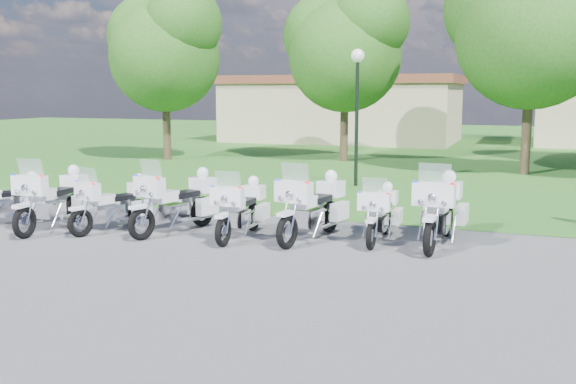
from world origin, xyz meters
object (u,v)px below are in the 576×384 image
(motorcycle_1, at_px, (54,198))
(motorcycle_3, at_px, (178,201))
(motorcycle_4, at_px, (241,208))
(motorcycle_5, at_px, (313,206))
(lamp_post, at_px, (357,84))
(motorcycle_6, at_px, (381,213))
(motorcycle_0, at_px, (5,198))
(motorcycle_2, at_px, (115,203))
(motorcycle_7, at_px, (441,209))

(motorcycle_1, height_order, motorcycle_3, motorcycle_1)
(motorcycle_4, xyz_separation_m, motorcycle_5, (1.52, 0.38, 0.08))
(motorcycle_4, bearing_deg, motorcycle_3, -1.12)
(motorcycle_3, xyz_separation_m, lamp_post, (1.91, 8.32, 2.66))
(motorcycle_3, bearing_deg, motorcycle_6, -153.46)
(motorcycle_0, xyz_separation_m, motorcycle_2, (2.86, 0.38, 0.01))
(motorcycle_6, bearing_deg, motorcycle_7, -176.45)
(motorcycle_4, bearing_deg, motorcycle_7, -170.44)
(motorcycle_2, bearing_deg, motorcycle_3, -149.08)
(motorcycle_1, xyz_separation_m, motorcycle_7, (8.53, 1.58, 0.03))
(motorcycle_0, height_order, motorcycle_4, motorcycle_4)
(motorcycle_2, relative_size, lamp_post, 0.48)
(lamp_post, bearing_deg, motorcycle_3, -102.96)
(motorcycle_7, xyz_separation_m, lamp_post, (-3.78, 7.46, 2.63))
(motorcycle_4, height_order, motorcycle_5, motorcycle_5)
(motorcycle_0, xyz_separation_m, motorcycle_3, (4.30, 0.73, 0.09))
(motorcycle_0, distance_m, motorcycle_4, 5.90)
(motorcycle_5, distance_m, motorcycle_6, 1.44)
(motorcycle_0, height_order, motorcycle_1, motorcycle_1)
(motorcycle_3, distance_m, motorcycle_7, 5.76)
(motorcycle_1, height_order, motorcycle_7, motorcycle_7)
(motorcycle_3, height_order, motorcycle_5, motorcycle_5)
(motorcycle_6, bearing_deg, lamp_post, -72.28)
(motorcycle_4, height_order, motorcycle_6, motorcycle_4)
(motorcycle_3, height_order, motorcycle_7, motorcycle_7)
(motorcycle_3, relative_size, motorcycle_7, 0.93)
(motorcycle_5, bearing_deg, lamp_post, -70.87)
(motorcycle_4, relative_size, lamp_post, 0.51)
(motorcycle_7, bearing_deg, motorcycle_0, 11.97)
(motorcycle_0, relative_size, motorcycle_4, 0.90)
(motorcycle_1, bearing_deg, motorcycle_3, -170.27)
(motorcycle_4, bearing_deg, motorcycle_2, 5.15)
(motorcycle_0, distance_m, motorcycle_2, 2.89)
(motorcycle_4, relative_size, motorcycle_6, 1.07)
(motorcycle_0, bearing_deg, motorcycle_1, -154.89)
(motorcycle_0, bearing_deg, motorcycle_7, -146.16)
(motorcycle_1, xyz_separation_m, motorcycle_3, (2.83, 0.72, -0.00))
(motorcycle_6, relative_size, motorcycle_7, 0.81)
(motorcycle_4, bearing_deg, motorcycle_5, -167.80)
(motorcycle_4, xyz_separation_m, motorcycle_7, (4.14, 0.83, 0.10))
(motorcycle_3, bearing_deg, motorcycle_5, -155.72)
(motorcycle_4, relative_size, motorcycle_7, 0.86)
(motorcycle_6, xyz_separation_m, lamp_post, (-2.54, 7.56, 2.77))
(motorcycle_1, bearing_deg, lamp_post, -122.27)
(motorcycle_7, relative_size, lamp_post, 0.59)
(motorcycle_1, relative_size, lamp_post, 0.56)
(motorcycle_6, distance_m, motorcycle_7, 1.25)
(motorcycle_4, height_order, motorcycle_7, motorcycle_7)
(motorcycle_6, bearing_deg, motorcycle_5, 13.70)
(motorcycle_3, distance_m, motorcycle_6, 4.52)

